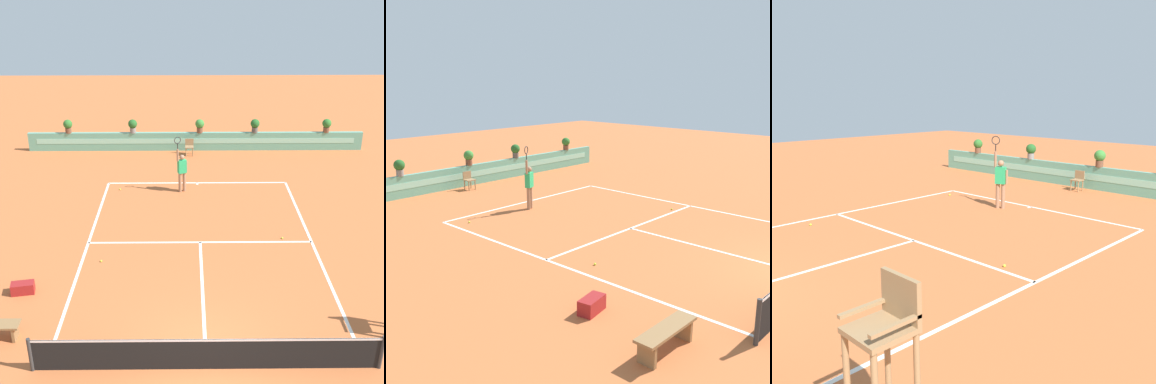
# 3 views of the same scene
# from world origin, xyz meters

# --- Properties ---
(ground_plane) EXTENTS (60.00, 60.00, 0.00)m
(ground_plane) POSITION_xyz_m (0.00, 6.00, 0.00)
(ground_plane) COLOR #BC6033
(court_lines) EXTENTS (8.32, 11.94, 0.01)m
(court_lines) POSITION_xyz_m (0.00, 6.72, 0.00)
(court_lines) COLOR white
(court_lines) RESTS_ON ground
(net) EXTENTS (8.92, 0.10, 1.00)m
(net) POSITION_xyz_m (0.00, 0.00, 0.51)
(net) COLOR #333333
(net) RESTS_ON ground
(back_wall_barrier) EXTENTS (18.00, 0.21, 1.00)m
(back_wall_barrier) POSITION_xyz_m (0.00, 16.39, 0.50)
(back_wall_barrier) COLOR #60A88E
(back_wall_barrier) RESTS_ON ground
(ball_kid_chair) EXTENTS (0.44, 0.44, 0.85)m
(ball_kid_chair) POSITION_xyz_m (-0.35, 15.66, 0.48)
(ball_kid_chair) COLOR #99754C
(ball_kid_chair) RESTS_ON ground
(gear_bag) EXTENTS (0.75, 0.48, 0.36)m
(gear_bag) POSITION_xyz_m (-5.60, 3.33, 0.18)
(gear_bag) COLOR maroon
(gear_bag) RESTS_ON ground
(tennis_player) EXTENTS (0.58, 0.34, 2.58)m
(tennis_player) POSITION_xyz_m (-0.70, 10.95, 1.05)
(tennis_player) COLOR #9E7051
(tennis_player) RESTS_ON ground
(tennis_ball_near_baseline) EXTENTS (0.07, 0.07, 0.07)m
(tennis_ball_near_baseline) POSITION_xyz_m (-3.44, 5.10, 0.03)
(tennis_ball_near_baseline) COLOR #CCE033
(tennis_ball_near_baseline) RESTS_ON ground
(tennis_ball_mid_court) EXTENTS (0.07, 0.07, 0.07)m
(tennis_ball_mid_court) POSITION_xyz_m (3.07, 6.63, 0.03)
(tennis_ball_mid_court) COLOR #CCE033
(tennis_ball_mid_court) RESTS_ON ground
(tennis_ball_by_sideline) EXTENTS (0.07, 0.07, 0.07)m
(tennis_ball_by_sideline) POSITION_xyz_m (-3.50, 11.13, 0.03)
(tennis_ball_by_sideline) COLOR #CCE033
(tennis_ball_by_sideline) RESTS_ON ground
(potted_plant_left) EXTENTS (0.48, 0.48, 0.72)m
(potted_plant_left) POSITION_xyz_m (-3.36, 16.39, 1.41)
(potted_plant_left) COLOR gray
(potted_plant_left) RESTS_ON back_wall_barrier
(potted_plant_centre) EXTENTS (0.48, 0.48, 0.72)m
(potted_plant_centre) POSITION_xyz_m (0.21, 16.39, 1.41)
(potted_plant_centre) COLOR brown
(potted_plant_centre) RESTS_ON back_wall_barrier
(potted_plant_far_right) EXTENTS (0.48, 0.48, 0.72)m
(potted_plant_far_right) POSITION_xyz_m (7.01, 16.39, 1.41)
(potted_plant_far_right) COLOR brown
(potted_plant_far_right) RESTS_ON back_wall_barrier
(potted_plant_far_left) EXTENTS (0.48, 0.48, 0.72)m
(potted_plant_far_left) POSITION_xyz_m (-6.81, 16.39, 1.41)
(potted_plant_far_left) COLOR brown
(potted_plant_far_left) RESTS_ON back_wall_barrier
(potted_plant_right) EXTENTS (0.48, 0.48, 0.72)m
(potted_plant_right) POSITION_xyz_m (3.17, 16.39, 1.41)
(potted_plant_right) COLOR #514C47
(potted_plant_right) RESTS_ON back_wall_barrier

